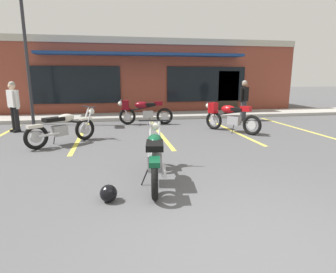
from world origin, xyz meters
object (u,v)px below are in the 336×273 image
object	(u,v)px
motorcycle_foreground_classic	(155,156)
helmet_on_pavement	(108,193)
person_in_black_shirt	(14,104)
motorcycle_silver_naked	(229,116)
person_in_shorts_foreground	(244,98)
parking_lot_lamp_post	(24,39)
motorcycle_blue_standard	(63,128)
motorcycle_red_sportbike	(143,111)

from	to	relation	value
motorcycle_foreground_classic	helmet_on_pavement	bearing A→B (deg)	-139.47
person_in_black_shirt	motorcycle_foreground_classic	bearing A→B (deg)	-53.65
motorcycle_silver_naked	person_in_shorts_foreground	distance (m)	2.73
person_in_shorts_foreground	parking_lot_lamp_post	size ratio (longest dim) A/B	0.35
person_in_shorts_foreground	helmet_on_pavement	distance (m)	8.89
motorcycle_silver_naked	motorcycle_blue_standard	bearing A→B (deg)	-170.73
motorcycle_blue_standard	person_in_black_shirt	bearing A→B (deg)	131.15
motorcycle_silver_naked	motorcycle_blue_standard	world-z (taller)	same
motorcycle_foreground_classic	motorcycle_silver_naked	world-z (taller)	same
motorcycle_red_sportbike	parking_lot_lamp_post	bearing A→B (deg)	170.90
person_in_black_shirt	motorcycle_silver_naked	bearing A→B (deg)	-10.42
motorcycle_foreground_classic	motorcycle_silver_naked	xyz separation A→B (m)	(3.10, 4.08, 0.07)
motorcycle_foreground_classic	person_in_black_shirt	world-z (taller)	person_in_black_shirt
motorcycle_silver_naked	parking_lot_lamp_post	size ratio (longest dim) A/B	0.37
helmet_on_pavement	parking_lot_lamp_post	distance (m)	8.55
motorcycle_silver_naked	motorcycle_blue_standard	size ratio (longest dim) A/B	1.03
motorcycle_red_sportbike	motorcycle_blue_standard	bearing A→B (deg)	-131.38
person_in_black_shirt	person_in_shorts_foreground	bearing A→B (deg)	5.95
motorcycle_blue_standard	person_in_shorts_foreground	distance (m)	7.42
motorcycle_silver_naked	person_in_shorts_foreground	world-z (taller)	person_in_shorts_foreground
motorcycle_silver_naked	person_in_black_shirt	bearing A→B (deg)	169.58
motorcycle_silver_naked	helmet_on_pavement	bearing A→B (deg)	-129.27
motorcycle_foreground_classic	person_in_black_shirt	distance (m)	6.70
motorcycle_foreground_classic	motorcycle_blue_standard	bearing A→B (deg)	122.80
motorcycle_red_sportbike	person_in_shorts_foreground	distance (m)	4.29
motorcycle_red_sportbike	motorcycle_silver_naked	xyz separation A→B (m)	(2.70, -1.97, 0.00)
person_in_shorts_foreground	parking_lot_lamp_post	xyz separation A→B (m)	(-8.46, 0.44, 2.20)
person_in_black_shirt	helmet_on_pavement	xyz separation A→B (m)	(3.16, -6.07, -0.82)
parking_lot_lamp_post	motorcycle_foreground_classic	bearing A→B (deg)	-60.53
motorcycle_foreground_classic	person_in_shorts_foreground	size ratio (longest dim) A/B	1.26
motorcycle_foreground_classic	motorcycle_red_sportbike	size ratio (longest dim) A/B	1.00
motorcycle_blue_standard	person_in_black_shirt	size ratio (longest dim) A/B	1.04
motorcycle_silver_naked	person_in_black_shirt	xyz separation A→B (m)	(-7.06, 1.30, 0.42)
motorcycle_red_sportbike	parking_lot_lamp_post	size ratio (longest dim) A/B	0.43
helmet_on_pavement	motorcycle_red_sportbike	bearing A→B (deg)	79.94
motorcycle_foreground_classic	helmet_on_pavement	xyz separation A→B (m)	(-0.80, -0.69, -0.33)
motorcycle_foreground_classic	person_in_black_shirt	size ratio (longest dim) A/B	1.26
person_in_shorts_foreground	parking_lot_lamp_post	bearing A→B (deg)	176.99
motorcycle_red_sportbike	motorcycle_blue_standard	distance (m)	3.75
motorcycle_blue_standard	helmet_on_pavement	xyz separation A→B (m)	(1.28, -3.92, -0.33)
person_in_black_shirt	person_in_shorts_foreground	distance (m)	8.67
person_in_shorts_foreground	parking_lot_lamp_post	distance (m)	8.75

